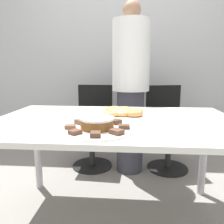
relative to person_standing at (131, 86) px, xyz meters
name	(u,v)px	position (x,y,z in m)	size (l,w,h in m)	color
ground_plane	(115,222)	(-0.10, -0.85, -0.90)	(12.00, 12.00, 0.00)	gray
wall_back	(123,52)	(-0.10, 0.74, 0.40)	(8.00, 0.05, 2.60)	#A8AAAD
table	(115,132)	(-0.10, -0.85, -0.23)	(1.58, 0.99, 0.75)	silver
person_standing	(131,86)	(0.00, 0.00, 0.00)	(0.37, 0.37, 1.72)	#383842
office_chair_left	(93,128)	(-0.41, 0.12, -0.48)	(0.47, 0.47, 0.90)	black
office_chair_right	(167,129)	(0.40, 0.12, -0.48)	(0.53, 0.53, 0.90)	black
plate_cake	(97,129)	(-0.18, -1.12, -0.15)	(0.39, 0.39, 0.01)	white
plate_donuts	(123,114)	(-0.06, -0.71, -0.15)	(0.38, 0.38, 0.01)	white
frosted_cake	(97,123)	(-0.18, -1.12, -0.11)	(0.18, 0.18, 0.06)	brown
lamington_0	(117,132)	(-0.07, -1.21, -0.13)	(0.08, 0.08, 0.02)	brown
lamington_1	(124,127)	(-0.04, -1.11, -0.13)	(0.06, 0.05, 0.02)	#513828
lamington_2	(116,122)	(-0.09, -1.01, -0.13)	(0.07, 0.07, 0.03)	#513828
lamington_3	(98,120)	(-0.19, -0.98, -0.13)	(0.05, 0.05, 0.03)	brown
lamington_4	(81,122)	(-0.29, -1.03, -0.13)	(0.08, 0.07, 0.03)	brown
lamington_5	(70,127)	(-0.32, -1.13, -0.13)	(0.06, 0.05, 0.02)	brown
lamington_6	(75,132)	(-0.27, -1.23, -0.13)	(0.07, 0.07, 0.02)	brown
lamington_7	(95,134)	(-0.17, -1.26, -0.13)	(0.05, 0.06, 0.02)	#513828
donut_0	(123,111)	(-0.06, -0.71, -0.12)	(0.13, 0.13, 0.03)	#E5AD66
donut_1	(114,109)	(-0.13, -0.63, -0.12)	(0.13, 0.13, 0.03)	#E5AD66
donut_2	(110,111)	(-0.15, -0.70, -0.13)	(0.11, 0.11, 0.03)	#D18E4C
donut_3	(111,113)	(-0.13, -0.79, -0.12)	(0.11, 0.11, 0.03)	#E5AD66
donut_4	(123,113)	(-0.06, -0.77, -0.12)	(0.12, 0.12, 0.03)	tan
donut_5	(134,113)	(0.02, -0.78, -0.12)	(0.12, 0.12, 0.04)	#D18E4C
donut_6	(135,111)	(0.03, -0.71, -0.12)	(0.12, 0.12, 0.04)	tan
donut_7	(131,110)	(0.00, -0.66, -0.13)	(0.10, 0.10, 0.03)	#C68447
donut_8	(124,110)	(-0.05, -0.64, -0.12)	(0.13, 0.13, 0.03)	tan
napkin	(35,117)	(-0.65, -0.83, -0.15)	(0.13, 0.11, 0.01)	white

